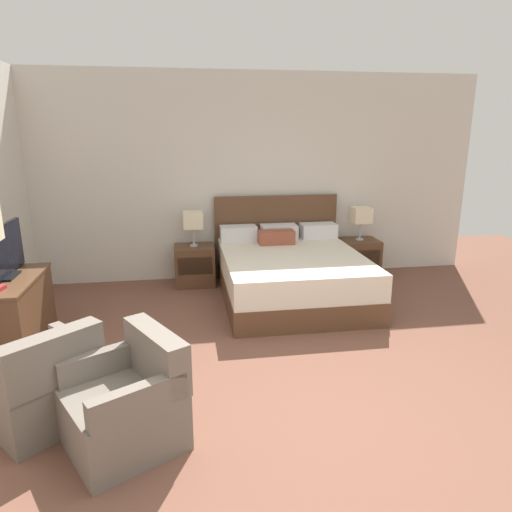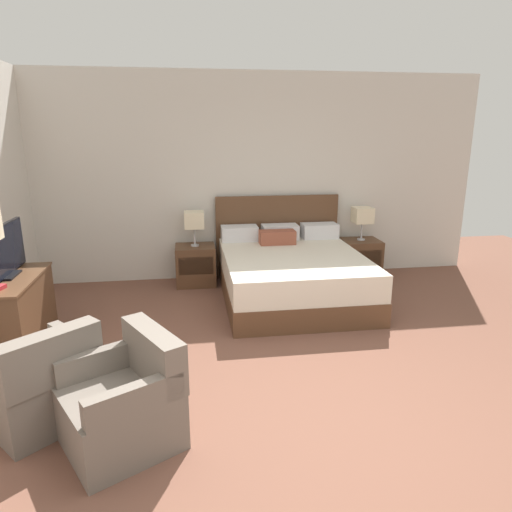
% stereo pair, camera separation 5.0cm
% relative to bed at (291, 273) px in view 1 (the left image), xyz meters
% --- Properties ---
extents(ground_plane, '(11.12, 11.12, 0.00)m').
position_rel_bed_xyz_m(ground_plane, '(-0.49, -2.70, -0.33)').
color(ground_plane, brown).
extents(wall_back, '(6.81, 0.06, 2.83)m').
position_rel_bed_xyz_m(wall_back, '(-0.49, 1.04, 1.09)').
color(wall_back, beige).
rests_on(wall_back, ground).
extents(bed, '(1.76, 2.06, 1.17)m').
position_rel_bed_xyz_m(bed, '(0.00, 0.00, 0.00)').
color(bed, brown).
rests_on(bed, ground).
extents(nightstand_left, '(0.53, 0.46, 0.54)m').
position_rel_bed_xyz_m(nightstand_left, '(-1.18, 0.72, -0.05)').
color(nightstand_left, brown).
rests_on(nightstand_left, ground).
extents(nightstand_right, '(0.53, 0.46, 0.54)m').
position_rel_bed_xyz_m(nightstand_right, '(1.18, 0.72, -0.05)').
color(nightstand_right, brown).
rests_on(nightstand_right, ground).
extents(table_lamp_left, '(0.26, 0.26, 0.47)m').
position_rel_bed_xyz_m(table_lamp_left, '(-1.18, 0.72, 0.57)').
color(table_lamp_left, '#B7B7BC').
rests_on(table_lamp_left, nightstand_left).
extents(table_lamp_right, '(0.26, 0.26, 0.47)m').
position_rel_bed_xyz_m(table_lamp_right, '(1.18, 0.72, 0.57)').
color(table_lamp_right, '#B7B7BC').
rests_on(table_lamp_right, nightstand_right).
extents(dresser, '(0.57, 1.07, 0.70)m').
position_rel_bed_xyz_m(dresser, '(-2.99, -0.94, 0.04)').
color(dresser, brown).
rests_on(dresser, ground).
extents(tv, '(0.18, 0.97, 0.49)m').
position_rel_bed_xyz_m(tv, '(-2.99, -0.87, 0.62)').
color(tv, black).
rests_on(tv, dresser).
extents(armchair_by_window, '(0.97, 0.97, 0.76)m').
position_rel_bed_xyz_m(armchair_by_window, '(-2.35, -2.23, -0.04)').
color(armchair_by_window, '#70665B').
rests_on(armchair_by_window, ground).
extents(armchair_companion, '(0.94, 0.93, 0.76)m').
position_rel_bed_xyz_m(armchair_companion, '(-1.72, -2.55, -0.04)').
color(armchair_companion, '#70665B').
rests_on(armchair_companion, ground).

